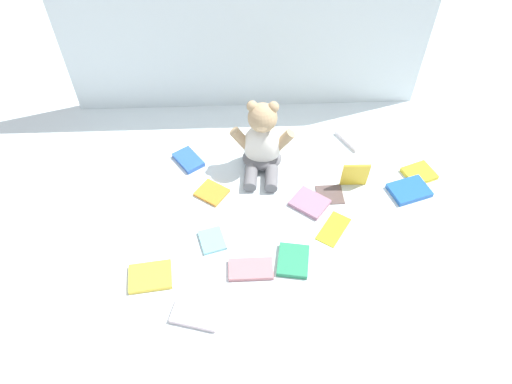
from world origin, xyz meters
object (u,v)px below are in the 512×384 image
(book_case_8, at_px, (251,269))
(book_case_9, at_px, (409,190))
(book_case_1, at_px, (212,240))
(book_case_7, at_px, (150,277))
(book_case_3, at_px, (212,193))
(book_case_10, at_px, (196,315))
(book_case_13, at_px, (419,173))
(book_case_5, at_px, (188,160))
(book_case_4, at_px, (355,175))
(book_case_0, at_px, (330,194))
(book_case_11, at_px, (353,138))
(book_case_2, at_px, (334,229))
(teddy_bear, at_px, (262,144))
(book_case_12, at_px, (293,260))
(book_case_6, at_px, (310,203))

(book_case_8, xyz_separation_m, book_case_9, (0.57, 0.30, 0.00))
(book_case_1, xyz_separation_m, book_case_7, (-0.19, -0.13, 0.00))
(book_case_3, xyz_separation_m, book_case_10, (-0.04, -0.47, 0.00))
(book_case_1, distance_m, book_case_13, 0.80)
(book_case_5, distance_m, book_case_13, 0.86)
(book_case_4, distance_m, book_case_5, 0.62)
(book_case_0, xyz_separation_m, book_case_11, (0.13, 0.28, 0.01))
(book_case_3, bearing_deg, book_case_0, -57.98)
(book_case_1, distance_m, book_case_4, 0.55)
(book_case_2, relative_size, book_case_13, 1.30)
(book_case_4, bearing_deg, teddy_bear, 161.83)
(teddy_bear, bearing_deg, book_case_1, -112.09)
(teddy_bear, xyz_separation_m, book_case_9, (0.52, -0.16, -0.10))
(book_case_4, xyz_separation_m, book_case_12, (-0.25, -0.32, -0.04))
(book_case_13, bearing_deg, book_case_8, 100.59)
(book_case_10, distance_m, book_case_12, 0.35)
(book_case_9, xyz_separation_m, book_case_13, (0.06, 0.08, -0.00))
(book_case_4, height_order, book_case_5, book_case_4)
(book_case_1, relative_size, book_case_3, 0.94)
(book_case_8, bearing_deg, teddy_bear, -7.57)
(book_case_13, bearing_deg, book_case_10, 103.14)
(book_case_6, bearing_deg, book_case_11, 5.53)
(book_case_11, bearing_deg, teddy_bear, 169.39)
(book_case_7, xyz_separation_m, book_case_12, (0.44, 0.04, 0.00))
(teddy_bear, distance_m, book_case_10, 0.65)
(book_case_1, bearing_deg, book_case_2, -11.24)
(book_case_12, bearing_deg, book_case_10, -140.06)
(book_case_9, bearing_deg, book_case_4, 60.17)
(book_case_3, distance_m, book_case_13, 0.76)
(teddy_bear, xyz_separation_m, book_case_12, (0.08, -0.43, -0.10))
(book_case_2, xyz_separation_m, book_case_7, (-0.59, -0.16, 0.00))
(book_case_2, bearing_deg, book_case_6, 155.82)
(book_case_3, relative_size, book_case_6, 0.84)
(book_case_0, relative_size, book_case_2, 0.68)
(book_case_1, bearing_deg, book_case_12, -35.08)
(book_case_7, distance_m, book_case_13, 1.02)
(book_case_1, height_order, book_case_7, book_case_7)
(book_case_9, bearing_deg, book_case_12, 104.43)
(book_case_2, bearing_deg, book_case_1, -140.69)
(teddy_bear, height_order, book_case_5, teddy_bear)
(book_case_2, bearing_deg, book_case_5, -179.38)
(book_case_10, bearing_deg, book_case_4, 147.19)
(book_case_5, bearing_deg, book_case_2, 110.90)
(book_case_6, bearing_deg, book_case_5, 100.93)
(book_case_5, relative_size, book_case_7, 0.90)
(book_case_3, distance_m, book_case_11, 0.61)
(book_case_5, height_order, book_case_7, book_case_5)
(book_case_9, height_order, book_case_13, book_case_9)
(book_case_12, xyz_separation_m, book_case_13, (0.50, 0.36, -0.00))
(teddy_bear, relative_size, book_case_8, 2.05)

